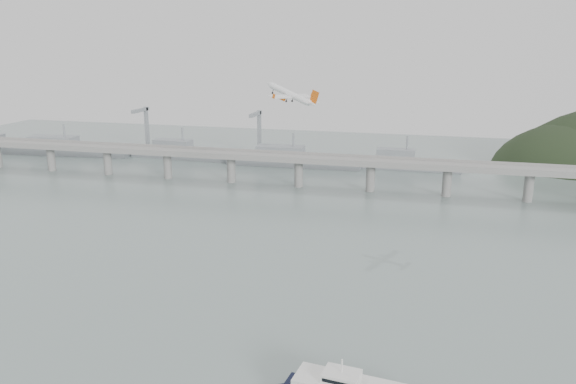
# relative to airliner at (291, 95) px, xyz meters

# --- Properties ---
(ground) EXTENTS (900.00, 900.00, 0.00)m
(ground) POSITION_rel_airliner_xyz_m (11.99, -106.88, -72.64)
(ground) COLOR slate
(ground) RESTS_ON ground
(bridge) EXTENTS (800.00, 22.00, 23.90)m
(bridge) POSITION_rel_airliner_xyz_m (10.84, 93.12, -55.00)
(bridge) COLOR gray
(bridge) RESTS_ON ground
(distant_fleet) EXTENTS (453.00, 60.90, 40.00)m
(distant_fleet) POSITION_rel_airliner_xyz_m (-143.37, 158.20, -66.42)
(distant_fleet) COLOR slate
(distant_fleet) RESTS_ON ground
(airliner) EXTENTS (32.22, 30.44, 12.69)m
(airliner) POSITION_rel_airliner_xyz_m (0.00, 0.00, 0.00)
(airliner) COLOR white
(airliner) RESTS_ON ground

